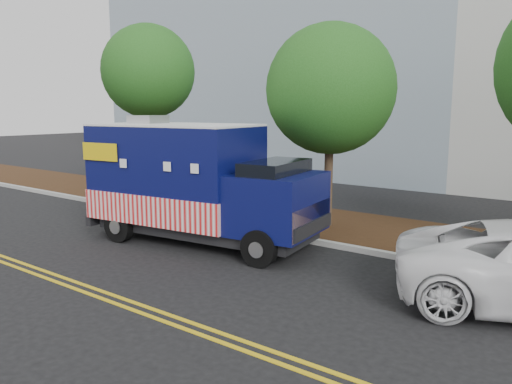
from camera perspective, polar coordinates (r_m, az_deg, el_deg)
The scene contains 9 objects.
ground at distance 13.85m, azimuth -1.57°, elevation -6.22°, with size 120.00×120.00×0.00m, color black.
curb at distance 14.92m, azimuth 1.77°, elevation -4.77°, with size 120.00×0.18×0.15m, color #9E9E99.
mulch_strip at distance 16.63m, azimuth 5.94°, elevation -3.31°, with size 120.00×4.00×0.15m, color black.
centerline_near at distance 10.89m, azimuth -16.54°, elevation -11.05°, with size 120.00×0.10×0.01m, color gold.
centerline_far at distance 10.76m, azimuth -17.62°, elevation -11.37°, with size 120.00×0.10×0.01m, color gold.
tree_a at distance 21.24m, azimuth -12.22°, elevation 13.29°, with size 3.76×3.76×7.12m.
tree_b at distance 15.38m, azimuth 8.52°, elevation 11.51°, with size 3.89×3.89×6.27m.
sign_post at distance 18.48m, azimuth -11.19°, elevation 1.40°, with size 0.06×0.06×2.40m, color #473828.
food_truck at distance 14.17m, azimuth -7.21°, elevation 0.74°, with size 7.00×3.29×3.56m.
Camera 1 is at (8.28, -10.44, 3.77)m, focal length 35.00 mm.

